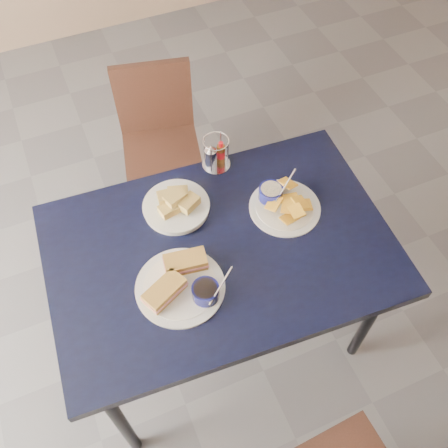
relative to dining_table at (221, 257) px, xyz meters
name	(u,v)px	position (x,y,z in m)	size (l,w,h in m)	color
ground	(235,312)	(0.10, 0.07, -0.68)	(6.00, 6.00, 0.00)	#515156
dining_table	(221,257)	(0.00, 0.00, 0.00)	(1.24, 0.87, 0.75)	black
chair_far	(156,132)	(0.04, 0.93, -0.23)	(0.44, 0.43, 0.79)	black
sandwich_plate	(183,283)	(-0.17, -0.09, 0.09)	(0.31, 0.30, 0.12)	white
plantain_plate	(281,202)	(0.27, 0.08, 0.09)	(0.26, 0.26, 0.12)	white
bread_basket	(176,205)	(-0.08, 0.22, 0.09)	(0.24, 0.24, 0.08)	white
condiment_caddy	(215,155)	(0.13, 0.36, 0.12)	(0.11, 0.11, 0.14)	silver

